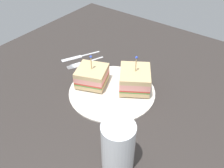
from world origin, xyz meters
TOP-DOWN VIEW (x-y plane):
  - ground_plane at (0.00, 0.00)cm, footprint 96.76×96.76cm
  - plate at (0.00, 0.00)cm, footprint 24.45×24.45cm
  - sandwich_half_front at (0.89, -6.48)cm, footprint 10.48×10.55cm
  - sandwich_half_back at (-4.87, 4.37)cm, footprint 12.51×12.12cm
  - drink_glass at (17.93, 14.71)cm, footprint 6.80×6.80cm
  - fork at (-5.32, -16.47)cm, footprint 12.43×6.19cm
  - knife at (-7.87, -20.09)cm, footprint 12.65×7.26cm

SIDE VIEW (x-z plane):
  - ground_plane at x=0.00cm, z-range -2.00..0.00cm
  - fork at x=-5.32cm, z-range 0.00..0.35cm
  - knife at x=-7.87cm, z-range 0.00..0.35cm
  - plate at x=0.00cm, z-range 0.00..0.88cm
  - sandwich_half_front at x=0.89cm, z-range -1.30..8.01cm
  - sandwich_half_back at x=-4.87cm, z-range -1.50..8.74cm
  - drink_glass at x=17.93cm, z-range -0.56..11.00cm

